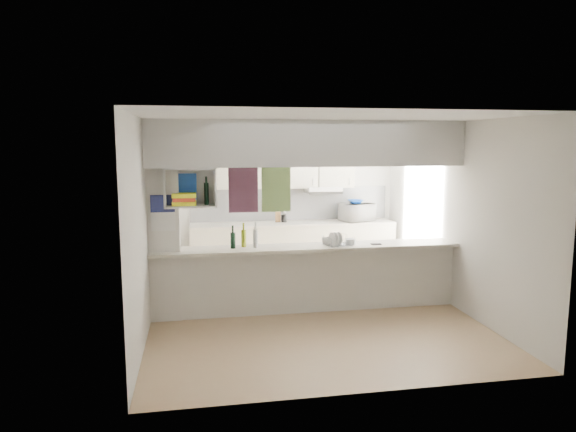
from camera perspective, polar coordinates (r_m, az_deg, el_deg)
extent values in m
plane|color=tan|center=(7.23, 2.17, -10.50)|extent=(4.80, 4.80, 0.00)
plane|color=white|center=(6.86, 2.29, 10.56)|extent=(4.80, 4.80, 0.00)
plane|color=silver|center=(9.27, -0.96, 1.86)|extent=(4.20, 0.00, 4.20)
plane|color=silver|center=(6.79, -15.34, -0.69)|extent=(0.00, 4.80, 4.80)
plane|color=silver|center=(7.65, 17.77, 0.16)|extent=(0.00, 4.80, 4.80)
cube|color=silver|center=(7.10, 2.19, -7.13)|extent=(4.20, 0.15, 0.88)
cube|color=beige|center=(6.99, 2.21, -3.49)|extent=(4.20, 0.50, 0.04)
cube|color=white|center=(6.85, 2.28, 8.05)|extent=(4.20, 0.50, 0.60)
cube|color=silver|center=(6.78, -13.65, -0.65)|extent=(0.40, 0.18, 2.60)
cube|color=#191E4C|center=(6.65, -13.77, 1.35)|extent=(0.30, 0.01, 0.22)
cube|color=white|center=(6.68, -13.71, -0.61)|extent=(0.30, 0.01, 0.24)
cube|color=black|center=(6.97, -4.99, 2.92)|extent=(0.40, 0.02, 0.62)
cube|color=#19715F|center=(7.02, -1.33, 2.99)|extent=(0.40, 0.02, 0.62)
cube|color=white|center=(6.64, -10.75, 1.10)|extent=(0.65, 0.35, 0.02)
cube|color=white|center=(6.60, -10.86, 5.20)|extent=(0.65, 0.35, 0.02)
cube|color=white|center=(6.78, -10.79, 3.26)|extent=(0.65, 0.02, 0.50)
cube|color=white|center=(6.63, -13.51, 3.07)|extent=(0.02, 0.35, 0.50)
cube|color=white|center=(6.62, -8.09, 3.21)|extent=(0.02, 0.35, 0.50)
cube|color=#F9FF1C|center=(6.64, -11.45, 1.41)|extent=(0.30, 0.24, 0.05)
cube|color=#AA2816|center=(6.63, -11.46, 1.84)|extent=(0.28, 0.22, 0.05)
cube|color=#F9FF1C|center=(6.63, -11.47, 2.27)|extent=(0.30, 0.24, 0.05)
cube|color=navy|center=(6.74, -11.22, 3.22)|extent=(0.26, 0.02, 0.34)
cylinder|color=black|center=(6.62, -9.05, 2.46)|extent=(0.06, 0.06, 0.28)
cube|color=beige|center=(9.14, 0.59, -3.62)|extent=(3.60, 0.60, 0.90)
cube|color=beige|center=(9.06, 0.60, -0.80)|extent=(3.60, 0.63, 0.03)
cube|color=silver|center=(9.29, 0.27, 1.38)|extent=(3.60, 0.03, 0.60)
cube|color=beige|center=(9.05, -0.80, 5.40)|extent=(2.62, 0.34, 0.72)
cube|color=white|center=(9.17, 3.91, 2.90)|extent=(0.60, 0.46, 0.12)
cube|color=silver|center=(8.95, 4.27, 2.55)|extent=(0.60, 0.02, 0.05)
imported|color=white|center=(9.30, 7.69, 0.43)|extent=(0.67, 0.55, 0.32)
imported|color=navy|center=(9.25, 7.51, 1.60)|extent=(0.27, 0.27, 0.07)
cube|color=silver|center=(7.04, 5.57, -3.23)|extent=(0.41, 0.34, 0.01)
cylinder|color=white|center=(6.98, 4.91, -2.49)|extent=(0.05, 0.18, 0.18)
cylinder|color=white|center=(7.00, 5.31, -2.46)|extent=(0.05, 0.18, 0.18)
cylinder|color=white|center=(7.03, 5.71, -2.43)|extent=(0.05, 0.18, 0.18)
imported|color=white|center=(7.01, 4.28, -2.78)|extent=(0.13, 0.13, 0.10)
cylinder|color=black|center=(6.84, -6.14, -2.73)|extent=(0.07, 0.07, 0.21)
cylinder|color=black|center=(6.81, -6.16, -1.45)|extent=(0.03, 0.03, 0.10)
cylinder|color=olive|center=(6.93, -4.95, -2.51)|extent=(0.07, 0.07, 0.23)
cylinder|color=olive|center=(6.90, -4.96, -1.19)|extent=(0.03, 0.03, 0.10)
cylinder|color=silver|center=(6.86, -3.64, -2.53)|extent=(0.07, 0.07, 0.24)
cylinder|color=silver|center=(6.83, -3.65, -1.14)|extent=(0.03, 0.03, 0.10)
cylinder|color=silver|center=(7.14, 6.94, -2.84)|extent=(0.15, 0.15, 0.08)
cube|color=black|center=(7.19, 9.77, -3.09)|extent=(0.14, 0.07, 0.01)
cylinder|color=black|center=(9.07, -0.45, -0.26)|extent=(0.10, 0.10, 0.14)
cube|color=#55391D|center=(9.08, -1.12, -0.10)|extent=(0.10, 0.08, 0.19)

